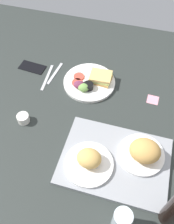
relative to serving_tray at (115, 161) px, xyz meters
The scene contains 11 objects.
ground_plane 27.01cm from the serving_tray, 54.96° to the right, with size 190.00×150.00×3.00cm, color #282D2B.
serving_tray is the anchor object (origin of this frame).
bread_plate_near 12.54cm from the serving_tray, 156.72° to the right, with size 19.63×19.63×10.04cm.
bread_plate_far 11.64cm from the serving_tray, 25.09° to the left, with size 20.21×20.21×8.21cm.
plate_with_salad 45.31cm from the serving_tray, 61.76° to the right, with size 27.14×27.14×5.40cm.
drinking_glass 25.51cm from the serving_tray, 105.68° to the left, with size 6.41×6.41×13.04cm, color silver.
espresso_cup 46.38cm from the serving_tray, 11.11° to the right, with size 5.60×5.60×4.00cm, color silver.
fork 59.71cm from the serving_tray, 45.15° to the right, with size 17.00×1.40×0.50cm, color #B7B7BC.
knife 59.19cm from the serving_tray, 40.36° to the right, with size 19.00×1.40×0.50cm, color #B7B7BC.
cell_phone 70.65cm from the serving_tray, 37.75° to the right, with size 14.40×7.20×0.80cm, color black.
sticky_note 39.79cm from the serving_tray, 106.95° to the right, with size 5.60×5.60×0.12cm, color pink.
Camera 1 is at (-16.13, 68.23, 96.75)cm, focal length 39.69 mm.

